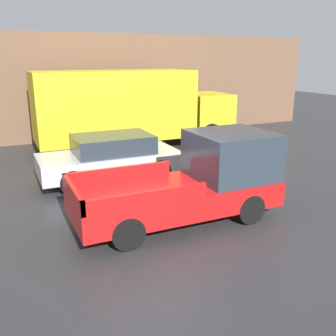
% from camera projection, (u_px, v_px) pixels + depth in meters
% --- Properties ---
extents(ground_plane, '(60.00, 60.00, 0.00)m').
position_uv_depth(ground_plane, '(148.00, 222.00, 9.22)').
color(ground_plane, '#2D2D30').
extents(building_wall, '(28.00, 0.15, 4.99)m').
position_uv_depth(building_wall, '(65.00, 88.00, 17.51)').
color(building_wall, brown).
rests_on(building_wall, ground).
extents(pickup_truck, '(5.03, 2.05, 2.09)m').
position_uv_depth(pickup_truck, '(196.00, 180.00, 9.27)').
color(pickup_truck, red).
rests_on(pickup_truck, ground).
extents(car, '(4.48, 1.95, 1.49)m').
position_uv_depth(car, '(111.00, 157.00, 12.16)').
color(car, silver).
rests_on(car, ground).
extents(delivery_truck, '(8.80, 2.52, 3.35)m').
position_uv_depth(delivery_truck, '(130.00, 107.00, 16.30)').
color(delivery_truck, gold).
rests_on(delivery_truck, ground).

